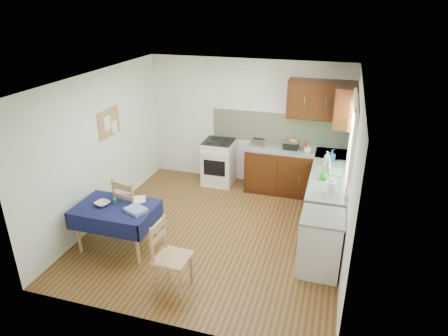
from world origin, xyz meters
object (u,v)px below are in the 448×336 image
(dish_rack, at_px, (330,171))
(kettle, at_px, (331,187))
(chair_near, at_px, (169,254))
(toaster, at_px, (258,143))
(chair_far, at_px, (131,206))
(dining_table, at_px, (116,213))
(sandwich_press, at_px, (291,145))

(dish_rack, distance_m, kettle, 0.79)
(chair_near, distance_m, kettle, 2.53)
(toaster, xyz_separation_m, kettle, (1.43, -1.59, 0.02))
(chair_far, height_order, chair_near, chair_far)
(chair_near, bearing_deg, dish_rack, -35.26)
(dining_table, height_order, dish_rack, dish_rack)
(kettle, bearing_deg, chair_near, -140.23)
(chair_far, relative_size, sandwich_press, 3.76)
(chair_near, relative_size, dish_rack, 2.38)
(dining_table, distance_m, kettle, 3.21)
(dining_table, distance_m, toaster, 3.05)
(toaster, relative_size, kettle, 0.99)
(sandwich_press, bearing_deg, chair_far, -147.53)
(chair_far, height_order, toaster, toaster)
(dining_table, bearing_deg, chair_near, -35.08)
(toaster, bearing_deg, chair_near, -88.37)
(dish_rack, bearing_deg, sandwich_press, 125.08)
(kettle, bearing_deg, toaster, 131.98)
(chair_far, height_order, sandwich_press, sandwich_press)
(chair_far, bearing_deg, dining_table, 92.38)
(toaster, bearing_deg, kettle, -37.98)
(chair_far, bearing_deg, toaster, -111.99)
(kettle, bearing_deg, sandwich_press, 115.93)
(dining_table, bearing_deg, sandwich_press, 43.76)
(dining_table, bearing_deg, toaster, 51.51)
(sandwich_press, bearing_deg, toaster, 174.33)
(chair_far, height_order, kettle, kettle)
(toaster, relative_size, sandwich_press, 0.89)
(chair_near, relative_size, toaster, 4.05)
(chair_near, bearing_deg, toaster, -5.65)
(toaster, bearing_deg, chair_far, -114.61)
(chair_far, xyz_separation_m, toaster, (1.54, 2.23, 0.44))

